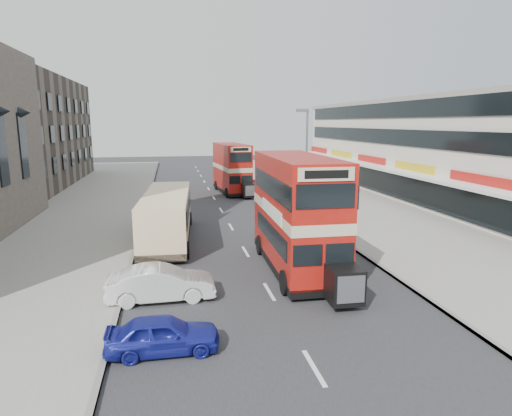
{
  "coord_description": "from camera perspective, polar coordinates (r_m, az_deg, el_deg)",
  "views": [
    {
      "loc": [
        -3.92,
        -15.19,
        7.1
      ],
      "look_at": [
        0.01,
        4.99,
        3.07
      ],
      "focal_mm": 30.73,
      "sensor_mm": 36.0,
      "label": 1
    }
  ],
  "objects": [
    {
      "name": "commercial_row",
      "position": [
        44.25,
        21.82,
        7.19
      ],
      "size": [
        9.9,
        46.2,
        9.3
      ],
      "color": "beige",
      "rests_on": "ground"
    },
    {
      "name": "car_left_near",
      "position": [
        14.51,
        -12.03,
        -15.77
      ],
      "size": [
        3.53,
        1.44,
        1.2
      ],
      "primitive_type": "imported",
      "rotation": [
        0.0,
        0.0,
        1.57
      ],
      "color": "navy",
      "rests_on": "ground"
    },
    {
      "name": "car_right_a",
      "position": [
        30.88,
        6.52,
        -0.96
      ],
      "size": [
        4.8,
        1.99,
        1.39
      ],
      "primitive_type": "imported",
      "rotation": [
        0.0,
        0.0,
        -1.58
      ],
      "color": "maroon",
      "rests_on": "ground"
    },
    {
      "name": "coach",
      "position": [
        27.12,
        -11.49,
        -0.83
      ],
      "size": [
        3.26,
        10.4,
        2.72
      ],
      "rotation": [
        0.0,
        0.0,
        -0.06
      ],
      "color": "black",
      "rests_on": "ground"
    },
    {
      "name": "kerb_left",
      "position": [
        35.95,
        -14.28,
        -0.53
      ],
      "size": [
        0.2,
        90.0,
        0.16
      ],
      "primitive_type": "cube",
      "color": "gray",
      "rests_on": "ground"
    },
    {
      "name": "cyclist",
      "position": [
        37.54,
        1.49,
        1.26
      ],
      "size": [
        0.84,
        1.87,
        2.09
      ],
      "rotation": [
        0.0,
        0.0,
        -0.12
      ],
      "color": "gray",
      "rests_on": "ground"
    },
    {
      "name": "pedestrian_near",
      "position": [
        31.1,
        11.26,
        -0.32
      ],
      "size": [
        0.77,
        0.62,
        1.82
      ],
      "primitive_type": "imported",
      "rotation": [
        0.0,
        0.0,
        3.41
      ],
      "color": "gray",
      "rests_on": "pavement_right"
    },
    {
      "name": "road_surface",
      "position": [
        36.11,
        -4.57,
        -0.28
      ],
      "size": [
        12.0,
        90.0,
        0.01
      ],
      "primitive_type": "cube",
      "color": "#28282B",
      "rests_on": "ground"
    },
    {
      "name": "ground",
      "position": [
        17.21,
        3.23,
        -13.28
      ],
      "size": [
        160.0,
        160.0,
        0.0
      ],
      "primitive_type": "plane",
      "color": "#28282B",
      "rests_on": "ground"
    },
    {
      "name": "kerb_right",
      "position": [
        37.25,
        4.79,
        0.18
      ],
      "size": [
        0.2,
        90.0,
        0.16
      ],
      "primitive_type": "cube",
      "color": "gray",
      "rests_on": "ground"
    },
    {
      "name": "pavement_left",
      "position": [
        36.78,
        -23.48,
        -0.85
      ],
      "size": [
        12.0,
        90.0,
        0.15
      ],
      "primitive_type": "cube",
      "color": "gray",
      "rests_on": "ground"
    },
    {
      "name": "street_lamp",
      "position": [
        34.87,
        6.49,
        7.21
      ],
      "size": [
        1.0,
        0.2,
        8.12
      ],
      "color": "slate",
      "rests_on": "ground"
    },
    {
      "name": "bus_main",
      "position": [
        21.12,
        5.35,
        -0.65
      ],
      "size": [
        2.86,
        9.78,
        5.36
      ],
      "rotation": [
        0.0,
        0.0,
        3.12
      ],
      "color": "black",
      "rests_on": "ground"
    },
    {
      "name": "car_left_front",
      "position": [
        18.34,
        -12.26,
        -9.56
      ],
      "size": [
        4.32,
        1.55,
        1.42
      ],
      "primitive_type": "imported",
      "rotation": [
        0.0,
        0.0,
        1.58
      ],
      "color": "silver",
      "rests_on": "ground"
    },
    {
      "name": "car_right_b",
      "position": [
        38.67,
        2.98,
        1.37
      ],
      "size": [
        4.25,
        2.09,
        1.16
      ],
      "primitive_type": "imported",
      "rotation": [
        0.0,
        0.0,
        -1.53
      ],
      "color": "#B97812",
      "rests_on": "ground"
    },
    {
      "name": "bus_second",
      "position": [
        44.73,
        -3.16,
        5.21
      ],
      "size": [
        3.18,
        8.79,
        4.81
      ],
      "rotation": [
        0.0,
        0.0,
        3.24
      ],
      "color": "black",
      "rests_on": "ground"
    },
    {
      "name": "brick_terrace",
      "position": [
        56.19,
        -30.15,
        8.49
      ],
      "size": [
        14.0,
        28.0,
        12.0
      ],
      "primitive_type": "cube",
      "color": "#66594C",
      "rests_on": "ground"
    },
    {
      "name": "pedestrian_far",
      "position": [
        47.58,
        3.7,
        3.72
      ],
      "size": [
        1.07,
        0.58,
        1.73
      ],
      "primitive_type": "imported",
      "rotation": [
        0.0,
        0.0,
        -0.16
      ],
      "color": "gray",
      "rests_on": "pavement_right"
    },
    {
      "name": "pavement_right",
      "position": [
        39.25,
        13.11,
        0.49
      ],
      "size": [
        12.0,
        90.0,
        0.15
      ],
      "primitive_type": "cube",
      "color": "gray",
      "rests_on": "ground"
    }
  ]
}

